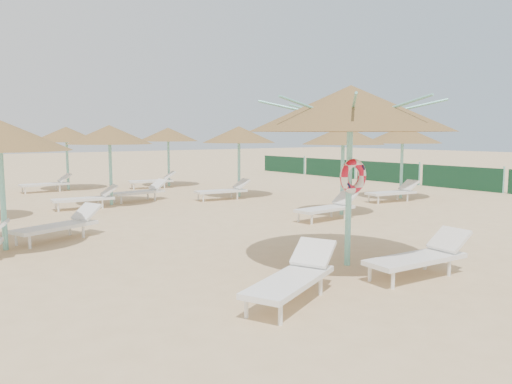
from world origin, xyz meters
TOP-DOWN VIEW (x-y plane):
  - ground at (0.00, 0.00)m, footprint 120.00×120.00m
  - main_palapa at (0.49, 0.20)m, footprint 3.66×3.66m
  - lounger_main_a at (-1.61, -0.68)m, footprint 2.13×1.39m
  - lounger_main_b at (0.94, -1.06)m, footprint 2.10×0.80m
  - palapa_field at (1.23, 10.44)m, footprint 17.22×14.60m
  - windbreak_fence at (14.00, 9.96)m, footprint 0.08×19.84m

SIDE VIEW (x-z plane):
  - ground at x=0.00m, z-range 0.00..0.00m
  - lounger_main_b at x=0.94m, z-range -0.02..0.73m
  - lounger_main_a at x=-1.61m, z-range -0.02..0.73m
  - windbreak_fence at x=14.00m, z-range -0.05..1.05m
  - palapa_field at x=1.23m, z-range 0.96..3.69m
  - main_palapa at x=0.49m, z-range 1.22..4.50m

